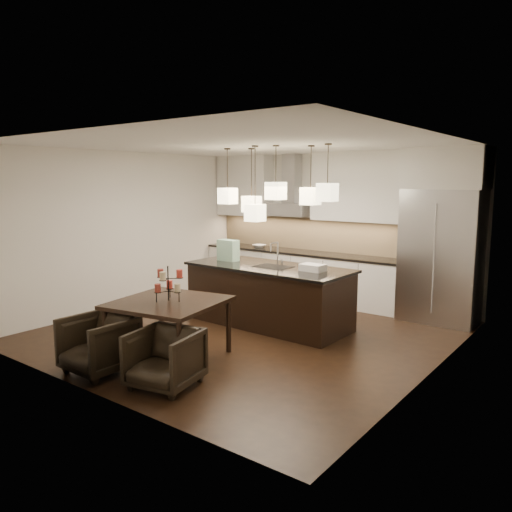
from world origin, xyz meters
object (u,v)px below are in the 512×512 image
Objects in this scene: island_body at (268,296)px; armchair_left at (99,344)px; dining_table at (169,330)px; refrigerator at (441,256)px; armchair_right at (165,359)px.

island_body is 3.41× the size of armchair_left.
dining_table reaches higher than armchair_left.
refrigerator reaches higher than island_body.
island_body is at bearing -138.79° from refrigerator.
refrigerator is 2.84× the size of armchair_left.
dining_table is at bearing -92.05° from island_body.
dining_table is 1.68× the size of armchair_left.
dining_table is at bearing 69.46° from armchair_left.
armchair_right is at bearing -77.92° from island_body.
refrigerator is at bearing 62.43° from armchair_left.
dining_table is (-2.22, -3.87, -0.69)m from refrigerator.
island_body is 2.74m from armchair_right.
dining_table is 0.90m from armchair_left.
refrigerator is 1.68× the size of dining_table.
dining_table is 0.92m from armchair_right.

